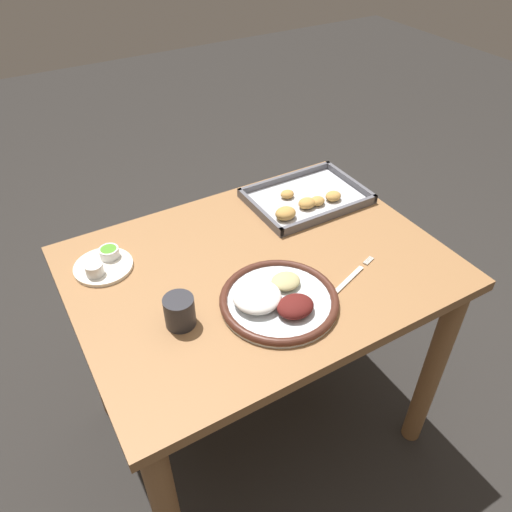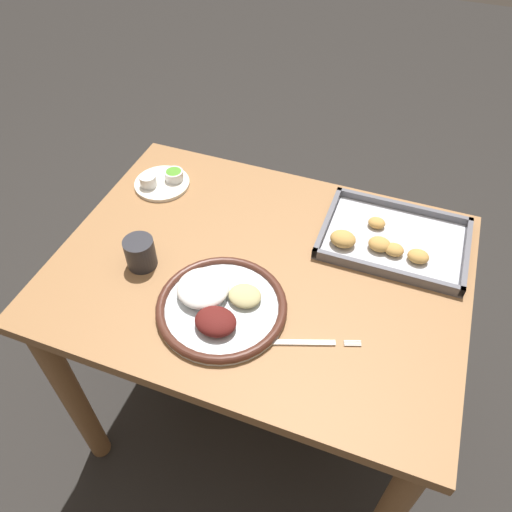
{
  "view_description": "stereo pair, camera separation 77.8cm",
  "coord_description": "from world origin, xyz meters",
  "px_view_note": "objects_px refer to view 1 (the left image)",
  "views": [
    {
      "loc": [
        -0.51,
        -0.85,
        1.56
      ],
      "look_at": [
        -0.01,
        0.0,
        0.75
      ],
      "focal_mm": 35.0,
      "sensor_mm": 36.0,
      "label": 1
    },
    {
      "loc": [
        0.26,
        -0.73,
        1.59
      ],
      "look_at": [
        -0.01,
        0.0,
        0.75
      ],
      "focal_mm": 35.0,
      "sensor_mm": 36.0,
      "label": 2
    }
  ],
  "objects_px": {
    "drinking_cup": "(180,311)",
    "saucer_plate": "(103,264)",
    "fork": "(347,282)",
    "dinner_plate": "(277,299)",
    "baking_tray": "(306,199)"
  },
  "relations": [
    {
      "from": "fork",
      "to": "drinking_cup",
      "type": "height_order",
      "value": "drinking_cup"
    },
    {
      "from": "dinner_plate",
      "to": "baking_tray",
      "type": "bearing_deg",
      "value": 46.64
    },
    {
      "from": "dinner_plate",
      "to": "saucer_plate",
      "type": "xyz_separation_m",
      "value": [
        -0.31,
        0.34,
        -0.0
      ]
    },
    {
      "from": "saucer_plate",
      "to": "drinking_cup",
      "type": "xyz_separation_m",
      "value": [
        0.09,
        -0.28,
        0.02
      ]
    },
    {
      "from": "fork",
      "to": "drinking_cup",
      "type": "distance_m",
      "value": 0.42
    },
    {
      "from": "drinking_cup",
      "to": "saucer_plate",
      "type": "bearing_deg",
      "value": 108.73
    },
    {
      "from": "fork",
      "to": "drinking_cup",
      "type": "relative_size",
      "value": 2.87
    },
    {
      "from": "dinner_plate",
      "to": "fork",
      "type": "distance_m",
      "value": 0.19
    },
    {
      "from": "dinner_plate",
      "to": "baking_tray",
      "type": "height_order",
      "value": "dinner_plate"
    },
    {
      "from": "fork",
      "to": "drinking_cup",
      "type": "xyz_separation_m",
      "value": [
        -0.41,
        0.08,
        0.04
      ]
    },
    {
      "from": "saucer_plate",
      "to": "drinking_cup",
      "type": "relative_size",
      "value": 2.0
    },
    {
      "from": "fork",
      "to": "baking_tray",
      "type": "relative_size",
      "value": 0.62
    },
    {
      "from": "fork",
      "to": "drinking_cup",
      "type": "bearing_deg",
      "value": 149.12
    },
    {
      "from": "fork",
      "to": "baking_tray",
      "type": "height_order",
      "value": "baking_tray"
    },
    {
      "from": "saucer_plate",
      "to": "dinner_plate",
      "type": "bearing_deg",
      "value": -46.82
    }
  ]
}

